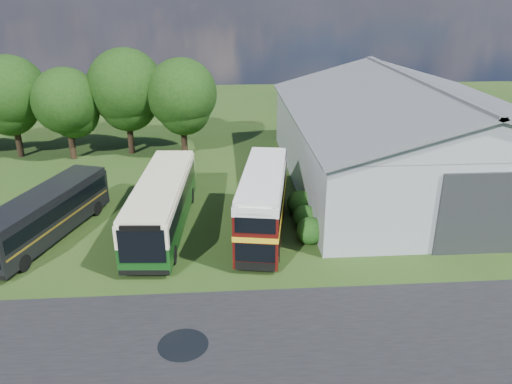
{
  "coord_description": "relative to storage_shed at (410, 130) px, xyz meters",
  "views": [
    {
      "loc": [
        0.39,
        -20.63,
        14.29
      ],
      "look_at": [
        2.46,
        8.0,
        2.57
      ],
      "focal_mm": 35.0,
      "sensor_mm": 36.0,
      "label": 1
    }
  ],
  "objects": [
    {
      "name": "bus_maroon_double",
      "position": [
        -12.16,
        -8.74,
        -2.07
      ],
      "size": [
        4.11,
        10.06,
        4.2
      ],
      "rotation": [
        0.0,
        0.0,
        -0.17
      ],
      "color": "black",
      "rests_on": "ground"
    },
    {
      "name": "tree_mid",
      "position": [
        -23.0,
        8.82,
        2.02
      ],
      "size": [
        6.8,
        6.8,
        9.6
      ],
      "color": "black",
      "rests_on": "ground"
    },
    {
      "name": "bus_green_single",
      "position": [
        -18.42,
        -7.59,
        -2.37
      ],
      "size": [
        3.66,
        12.4,
        3.38
      ],
      "rotation": [
        0.0,
        0.0,
        -0.07
      ],
      "color": "black",
      "rests_on": "ground"
    },
    {
      "name": "asphalt_road",
      "position": [
        -12.0,
        -18.98,
        -4.17
      ],
      "size": [
        60.0,
        8.0,
        0.02
      ],
      "primitive_type": "cube",
      "color": "black",
      "rests_on": "ground"
    },
    {
      "name": "shrub_mid",
      "position": [
        -9.4,
        -7.98,
        -4.17
      ],
      "size": [
        1.6,
        1.6,
        1.6
      ],
      "primitive_type": "sphere",
      "color": "#194714",
      "rests_on": "ground"
    },
    {
      "name": "ground",
      "position": [
        -15.0,
        -15.98,
        -4.17
      ],
      "size": [
        120.0,
        120.0,
        0.0
      ],
      "primitive_type": "plane",
      "color": "#1F3E13",
      "rests_on": "ground"
    },
    {
      "name": "puddle",
      "position": [
        -16.5,
        -18.98,
        -4.17
      ],
      "size": [
        2.2,
        2.2,
        0.01
      ],
      "primitive_type": "cylinder",
      "color": "black",
      "rests_on": "ground"
    },
    {
      "name": "shrub_back",
      "position": [
        -9.4,
        -5.98,
        -4.17
      ],
      "size": [
        1.8,
        1.8,
        1.8
      ],
      "primitive_type": "sphere",
      "color": "#194714",
      "rests_on": "ground"
    },
    {
      "name": "shrub_front",
      "position": [
        -9.4,
        -9.98,
        -4.17
      ],
      "size": [
        1.7,
        1.7,
        1.7
      ],
      "primitive_type": "sphere",
      "color": "#194714",
      "rests_on": "ground"
    },
    {
      "name": "storage_shed",
      "position": [
        0.0,
        0.0,
        0.0
      ],
      "size": [
        18.8,
        24.8,
        8.15
      ],
      "color": "gray",
      "rests_on": "ground"
    },
    {
      "name": "bus_dark_single",
      "position": [
        -25.4,
        -8.25,
        -2.6
      ],
      "size": [
        5.65,
        10.91,
        2.94
      ],
      "rotation": [
        0.0,
        0.0,
        -0.31
      ],
      "color": "black",
      "rests_on": "ground"
    },
    {
      "name": "tree_left_a",
      "position": [
        -33.0,
        8.52,
        1.71
      ],
      "size": [
        6.46,
        6.46,
        9.12
      ],
      "color": "black",
      "rests_on": "ground"
    },
    {
      "name": "tree_right_a",
      "position": [
        -18.0,
        7.82,
        1.52
      ],
      "size": [
        6.26,
        6.26,
        8.83
      ],
      "color": "black",
      "rests_on": "ground"
    },
    {
      "name": "tree_left_b",
      "position": [
        -28.0,
        7.52,
        1.09
      ],
      "size": [
        5.78,
        5.78,
        8.16
      ],
      "color": "black",
      "rests_on": "ground"
    }
  ]
}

